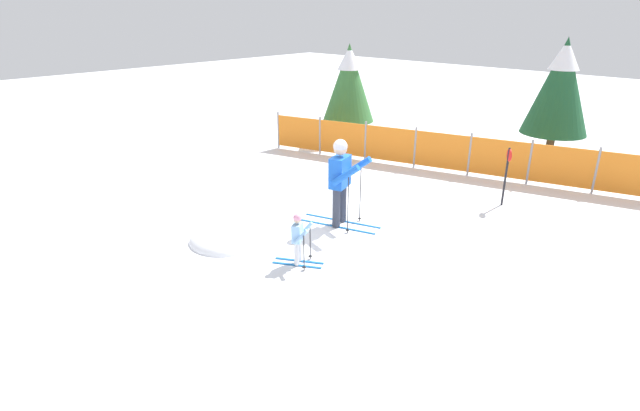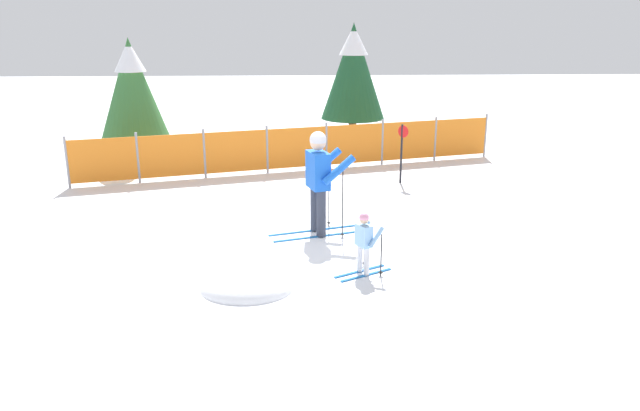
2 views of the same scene
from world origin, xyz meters
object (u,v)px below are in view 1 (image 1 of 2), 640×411
Objects in this scene: safety_fence at (442,151)px; conifer_near at (561,85)px; conifer_far at (349,82)px; skier_adult at (341,175)px; trail_marker at (507,170)px; skier_child at (298,236)px.

safety_fence is 2.93× the size of conifer_near.
safety_fence is 4.50m from conifer_far.
skier_adult reaches higher than safety_fence.
skier_adult is 1.35× the size of trail_marker.
skier_child is 5.46m from trail_marker.
conifer_far is (-4.54, 5.63, 0.88)m from skier_adult.
conifer_far is at bearing 161.41° from trail_marker.
skier_child is at bearing -81.69° from safety_fence.
skier_child is 0.09× the size of safety_fence.
skier_adult is at bearing 78.56° from skier_child.
safety_fence is 2.73m from trail_marker.
conifer_far is at bearing 111.50° from skier_adult.
skier_adult is at bearing -120.73° from trail_marker.
skier_adult is 0.57× the size of conifer_far.
safety_fence is at bearing 151.77° from trail_marker.
skier_child is at bearing -55.53° from conifer_far.
conifer_near is 5.05m from trail_marker.
skier_adult is at bearing -85.60° from safety_fence.
skier_adult is 0.18× the size of safety_fence.
conifer_near is 2.58× the size of trail_marker.
conifer_far is 2.35× the size of trail_marker.
safety_fence is at bearing -12.47° from conifer_far.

